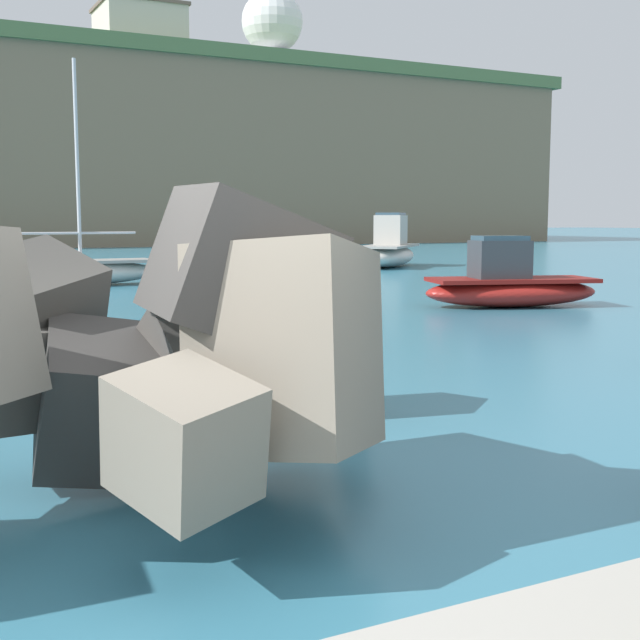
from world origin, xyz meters
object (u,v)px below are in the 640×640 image
object	(u,v)px
boat_near_centre	(67,271)
radar_dome	(272,35)
boat_near_right	(509,285)
station_building_east	(140,32)
boat_mid_left	(389,250)

from	to	relation	value
boat_near_centre	radar_dome	xyz separation A→B (m)	(32.80, 57.03, 21.59)
boat_near_right	station_building_east	bearing A→B (deg)	82.92
boat_near_right	boat_mid_left	distance (m)	18.17
boat_near_centre	radar_dome	world-z (taller)	radar_dome
boat_near_centre	station_building_east	bearing A→B (deg)	71.90
boat_near_centre	station_building_east	size ratio (longest dim) A/B	0.98
boat_near_right	boat_mid_left	xyz separation A→B (m)	(6.92, 16.80, 0.23)
boat_near_centre	boat_mid_left	xyz separation A→B (m)	(15.54, 5.05, 0.29)
boat_near_centre	boat_mid_left	distance (m)	16.34
boat_mid_left	radar_dome	bearing A→B (deg)	71.63
station_building_east	boat_near_centre	bearing A→B (deg)	-108.10
boat_near_centre	boat_mid_left	size ratio (longest dim) A/B	1.28
boat_mid_left	radar_dome	distance (m)	58.77
boat_near_right	station_building_east	size ratio (longest dim) A/B	0.63
boat_near_centre	station_building_east	xyz separation A→B (m)	(16.25, 49.71, 18.81)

